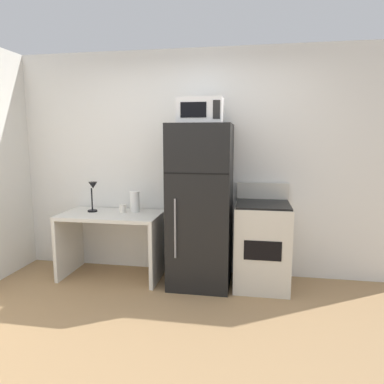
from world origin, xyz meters
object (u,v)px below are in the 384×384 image
object	(u,v)px
coffee_mug	(123,209)
refrigerator	(201,206)
paper_towel_roll	(135,202)
oven_range	(262,244)
desk_lamp	(93,192)
microwave	(201,111)
desk	(112,233)

from	to	relation	value
coffee_mug	refrigerator	xyz separation A→B (m)	(0.92, -0.07, 0.08)
paper_towel_roll	oven_range	world-z (taller)	oven_range
coffee_mug	desk_lamp	bearing A→B (deg)	-177.81
desk_lamp	coffee_mug	distance (m)	0.40
desk_lamp	refrigerator	world-z (taller)	refrigerator
microwave	oven_range	distance (m)	1.56
desk	paper_towel_roll	xyz separation A→B (m)	(0.24, 0.14, 0.35)
desk	desk_lamp	distance (m)	0.53
desk_lamp	microwave	world-z (taller)	microwave
desk	oven_range	xyz separation A→B (m)	(1.70, 0.02, -0.06)
desk	refrigerator	distance (m)	1.10
paper_towel_roll	refrigerator	bearing A→B (deg)	-10.80
coffee_mug	paper_towel_roll	distance (m)	0.16
desk	microwave	bearing A→B (deg)	-1.95
desk	refrigerator	size ratio (longest dim) A/B	0.65
oven_range	microwave	bearing A→B (deg)	-175.41
coffee_mug	refrigerator	size ratio (longest dim) A/B	0.05
coffee_mug	oven_range	xyz separation A→B (m)	(1.58, -0.03, -0.33)
desk	oven_range	size ratio (longest dim) A/B	1.03
desk	microwave	distance (m)	1.71
desk_lamp	oven_range	size ratio (longest dim) A/B	0.32
desk_lamp	oven_range	bearing A→B (deg)	-0.63
coffee_mug	microwave	xyz separation A→B (m)	(0.92, -0.09, 1.08)
desk_lamp	refrigerator	size ratio (longest dim) A/B	0.20
paper_towel_roll	microwave	bearing A→B (deg)	-12.25
paper_towel_roll	oven_range	distance (m)	1.52
desk	desk_lamp	size ratio (longest dim) A/B	3.22
desk_lamp	paper_towel_roll	distance (m)	0.50
paper_towel_roll	microwave	xyz separation A→B (m)	(0.80, -0.17, 1.01)
coffee_mug	refrigerator	world-z (taller)	refrigerator
desk	microwave	world-z (taller)	microwave
refrigerator	microwave	distance (m)	1.01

